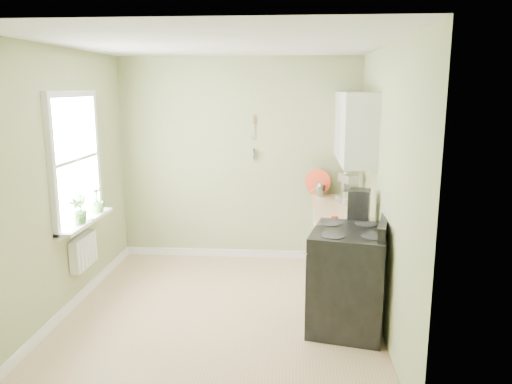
# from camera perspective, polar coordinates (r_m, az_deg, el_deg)

# --- Properties ---
(floor) EXTENTS (3.20, 3.60, 0.02)m
(floor) POSITION_cam_1_polar(r_m,az_deg,el_deg) (5.35, -4.04, -13.77)
(floor) COLOR tan
(floor) RESTS_ON ground
(ceiling) EXTENTS (3.20, 3.60, 0.02)m
(ceiling) POSITION_cam_1_polar(r_m,az_deg,el_deg) (4.84, -4.52, 16.68)
(ceiling) COLOR white
(ceiling) RESTS_ON wall_back
(wall_back) EXTENTS (3.20, 0.02, 2.70)m
(wall_back) POSITION_cam_1_polar(r_m,az_deg,el_deg) (6.68, -1.93, 3.67)
(wall_back) COLOR tan
(wall_back) RESTS_ON floor
(wall_left) EXTENTS (0.02, 3.60, 2.70)m
(wall_left) POSITION_cam_1_polar(r_m,az_deg,el_deg) (5.40, -21.42, 0.89)
(wall_left) COLOR tan
(wall_left) RESTS_ON floor
(wall_right) EXTENTS (0.02, 3.60, 2.70)m
(wall_right) POSITION_cam_1_polar(r_m,az_deg,el_deg) (4.94, 14.54, 0.37)
(wall_right) COLOR tan
(wall_right) RESTS_ON floor
(base_cabinets) EXTENTS (0.60, 1.60, 0.87)m
(base_cabinets) POSITION_cam_1_polar(r_m,az_deg,el_deg) (6.08, 9.60, -6.17)
(base_cabinets) COLOR white
(base_cabinets) RESTS_ON floor
(countertop) EXTENTS (0.64, 1.60, 0.04)m
(countertop) POSITION_cam_1_polar(r_m,az_deg,el_deg) (5.96, 9.65, -2.00)
(countertop) COLOR #DBB886
(countertop) RESTS_ON base_cabinets
(upper_cabinets) EXTENTS (0.35, 1.40, 0.80)m
(upper_cabinets) POSITION_cam_1_polar(r_m,az_deg,el_deg) (5.92, 11.20, 7.27)
(upper_cabinets) COLOR white
(upper_cabinets) RESTS_ON wall_right
(window) EXTENTS (0.06, 1.14, 1.44)m
(window) POSITION_cam_1_polar(r_m,az_deg,el_deg) (5.62, -20.01, 3.47)
(window) COLOR white
(window) RESTS_ON wall_left
(window_sill) EXTENTS (0.18, 1.14, 0.04)m
(window_sill) POSITION_cam_1_polar(r_m,az_deg,el_deg) (5.72, -18.87, -3.17)
(window_sill) COLOR white
(window_sill) RESTS_ON wall_left
(radiator) EXTENTS (0.12, 0.50, 0.35)m
(radiator) POSITION_cam_1_polar(r_m,az_deg,el_deg) (5.78, -19.12, -6.45)
(radiator) COLOR white
(radiator) RESTS_ON wall_left
(wall_utensils) EXTENTS (0.02, 0.14, 0.58)m
(wall_utensils) POSITION_cam_1_polar(r_m,az_deg,el_deg) (6.61, -0.24, 5.46)
(wall_utensils) COLOR #DBB886
(wall_utensils) RESTS_ON wall_back
(stove) EXTENTS (0.86, 0.93, 1.11)m
(stove) POSITION_cam_1_polar(r_m,az_deg,el_deg) (4.95, 10.55, -9.69)
(stove) COLOR black
(stove) RESTS_ON floor
(stand_mixer) EXTENTS (0.28, 0.36, 0.39)m
(stand_mixer) POSITION_cam_1_polar(r_m,az_deg,el_deg) (6.21, 10.44, 0.29)
(stand_mixer) COLOR #B2B2B7
(stand_mixer) RESTS_ON countertop
(kettle) EXTENTS (0.18, 0.11, 0.19)m
(kettle) POSITION_cam_1_polar(r_m,az_deg,el_deg) (6.51, 7.30, 0.26)
(kettle) COLOR silver
(kettle) RESTS_ON countertop
(coffee_maker) EXTENTS (0.25, 0.27, 0.37)m
(coffee_maker) POSITION_cam_1_polar(r_m,az_deg,el_deg) (5.25, 11.65, -1.79)
(coffee_maker) COLOR black
(coffee_maker) RESTS_ON countertop
(red_tray) EXTENTS (0.35, 0.19, 0.35)m
(red_tray) POSITION_cam_1_polar(r_m,az_deg,el_deg) (6.61, 7.09, 1.16)
(red_tray) COLOR red
(red_tray) RESTS_ON countertop
(jar) EXTENTS (0.07, 0.07, 0.08)m
(jar) POSITION_cam_1_polar(r_m,az_deg,el_deg) (5.26, 8.99, -3.17)
(jar) COLOR beige
(jar) RESTS_ON countertop
(plant_a) EXTENTS (0.17, 0.19, 0.29)m
(plant_a) POSITION_cam_1_polar(r_m,az_deg,el_deg) (5.47, -19.86, -2.11)
(plant_a) COLOR #4B793A
(plant_a) RESTS_ON window_sill
(plant_b) EXTENTS (0.22, 0.22, 0.31)m
(plant_b) POSITION_cam_1_polar(r_m,az_deg,el_deg) (5.55, -19.48, -1.83)
(plant_b) COLOR #4B793A
(plant_b) RESTS_ON window_sill
(plant_c) EXTENTS (0.19, 0.19, 0.29)m
(plant_c) POSITION_cam_1_polar(r_m,az_deg,el_deg) (5.96, -17.70, -0.85)
(plant_c) COLOR #4B793A
(plant_c) RESTS_ON window_sill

